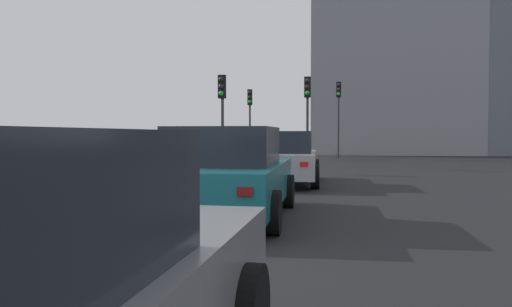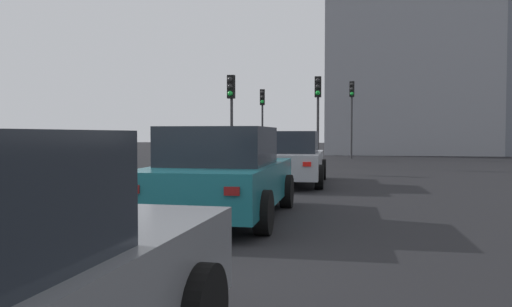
{
  "view_description": "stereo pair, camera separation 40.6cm",
  "coord_description": "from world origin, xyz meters",
  "px_view_note": "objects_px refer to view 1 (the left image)",
  "views": [
    {
      "loc": [
        -4.82,
        -1.5,
        1.42
      ],
      "look_at": [
        5.6,
        -0.01,
        1.02
      ],
      "focal_mm": 35.48,
      "sensor_mm": 36.0,
      "label": 1
    },
    {
      "loc": [
        -4.75,
        -1.9,
        1.42
      ],
      "look_at": [
        5.6,
        -0.01,
        1.02
      ],
      "focal_mm": 35.48,
      "sensor_mm": 36.0,
      "label": 2
    }
  ],
  "objects_px": {
    "car_silver_lead": "(282,158)",
    "traffic_light_near_left": "(307,102)",
    "car_teal_second": "(227,174)",
    "traffic_light_far_left": "(250,109)",
    "traffic_light_near_right": "(339,104)",
    "traffic_light_far_right": "(222,102)"
  },
  "relations": [
    {
      "from": "car_silver_lead",
      "to": "traffic_light_near_right",
      "type": "height_order",
      "value": "traffic_light_near_right"
    },
    {
      "from": "car_silver_lead",
      "to": "car_teal_second",
      "type": "distance_m",
      "value": 6.14
    },
    {
      "from": "car_silver_lead",
      "to": "car_teal_second",
      "type": "height_order",
      "value": "car_teal_second"
    },
    {
      "from": "car_silver_lead",
      "to": "traffic_light_near_left",
      "type": "height_order",
      "value": "traffic_light_near_left"
    },
    {
      "from": "traffic_light_near_left",
      "to": "traffic_light_far_left",
      "type": "xyz_separation_m",
      "value": [
        6.63,
        3.58,
        0.05
      ]
    },
    {
      "from": "car_teal_second",
      "to": "traffic_light_far_left",
      "type": "xyz_separation_m",
      "value": [
        20.53,
        2.79,
        2.14
      ]
    },
    {
      "from": "car_silver_lead",
      "to": "traffic_light_near_left",
      "type": "relative_size",
      "value": 1.17
    },
    {
      "from": "traffic_light_far_left",
      "to": "traffic_light_far_right",
      "type": "relative_size",
      "value": 1.08
    },
    {
      "from": "traffic_light_near_right",
      "to": "car_silver_lead",
      "type": "bearing_deg",
      "value": -7.78
    },
    {
      "from": "traffic_light_near_left",
      "to": "traffic_light_near_right",
      "type": "bearing_deg",
      "value": 169.39
    },
    {
      "from": "car_silver_lead",
      "to": "car_teal_second",
      "type": "relative_size",
      "value": 1.04
    },
    {
      "from": "traffic_light_far_left",
      "to": "car_silver_lead",
      "type": "bearing_deg",
      "value": 5.39
    },
    {
      "from": "traffic_light_near_right",
      "to": "traffic_light_near_left",
      "type": "bearing_deg",
      "value": -11.64
    },
    {
      "from": "traffic_light_near_right",
      "to": "traffic_light_far_left",
      "type": "height_order",
      "value": "traffic_light_near_right"
    },
    {
      "from": "car_silver_lead",
      "to": "traffic_light_far_right",
      "type": "xyz_separation_m",
      "value": [
        4.72,
        2.77,
        1.94
      ]
    },
    {
      "from": "car_teal_second",
      "to": "traffic_light_near_left",
      "type": "bearing_deg",
      "value": -3.21
    },
    {
      "from": "car_teal_second",
      "to": "traffic_light_far_left",
      "type": "distance_m",
      "value": 20.83
    },
    {
      "from": "traffic_light_far_left",
      "to": "traffic_light_far_right",
      "type": "distance_m",
      "value": 9.69
    },
    {
      "from": "car_teal_second",
      "to": "traffic_light_far_right",
      "type": "bearing_deg",
      "value": 12.4
    },
    {
      "from": "traffic_light_near_left",
      "to": "traffic_light_far_right",
      "type": "height_order",
      "value": "traffic_light_near_left"
    },
    {
      "from": "traffic_light_near_right",
      "to": "traffic_light_far_right",
      "type": "bearing_deg",
      "value": -23.96
    },
    {
      "from": "traffic_light_near_right",
      "to": "traffic_light_far_right",
      "type": "xyz_separation_m",
      "value": [
        -10.95,
        4.67,
        -0.54
      ]
    }
  ]
}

